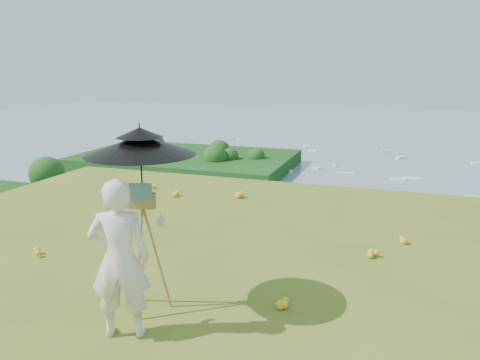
% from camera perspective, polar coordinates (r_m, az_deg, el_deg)
% --- Properties ---
extents(ground, '(14.00, 14.00, 0.00)m').
position_cam_1_polar(ground, '(6.44, -4.88, -14.68)').
color(ground, '#506E1F').
rests_on(ground, ground).
extents(shoreline_tier, '(170.00, 28.00, 8.00)m').
position_cam_1_polar(shoreline_tier, '(89.20, 15.97, -13.08)').
color(shoreline_tier, '#746A5D').
rests_on(shoreline_tier, bay_water).
extents(bay_water, '(700.00, 700.00, 0.00)m').
position_cam_1_polar(bay_water, '(247.96, 18.30, 4.16)').
color(bay_water, slate).
rests_on(bay_water, ground).
extents(peninsula, '(90.00, 60.00, 12.00)m').
position_cam_1_polar(peninsula, '(180.73, -6.67, 3.13)').
color(peninsula, black).
rests_on(peninsula, bay_water).
extents(slope_trees, '(110.00, 50.00, 6.00)m').
position_cam_1_polar(slope_trees, '(44.09, 14.56, -11.16)').
color(slope_trees, '#1D4B16').
rests_on(slope_trees, forest_slope).
extents(harbor_town, '(110.00, 22.00, 5.00)m').
position_cam_1_polar(harbor_town, '(86.55, 16.25, -9.21)').
color(harbor_town, beige).
rests_on(harbor_town, shoreline_tier).
extents(moored_boats, '(140.00, 140.00, 0.70)m').
position_cam_1_polar(moored_boats, '(170.82, 13.58, 0.65)').
color(moored_boats, white).
rests_on(moored_boats, bay_water).
extents(wildflowers, '(10.00, 10.50, 0.12)m').
position_cam_1_polar(wildflowers, '(6.61, -3.99, -13.28)').
color(wildflowers, yellow).
rests_on(wildflowers, ground).
extents(painter, '(0.80, 0.67, 1.87)m').
position_cam_1_polar(painter, '(5.50, -14.47, -9.37)').
color(painter, silver).
rests_on(painter, ground).
extents(field_easel, '(0.80, 0.80, 1.69)m').
position_cam_1_polar(field_easel, '(6.03, -11.55, -8.07)').
color(field_easel, olive).
rests_on(field_easel, ground).
extents(sun_umbrella, '(1.61, 1.61, 1.01)m').
position_cam_1_polar(sun_umbrella, '(5.76, -11.96, 1.80)').
color(sun_umbrella, black).
rests_on(sun_umbrella, field_easel).
extents(painter_cap, '(0.23, 0.26, 0.10)m').
position_cam_1_polar(painter_cap, '(5.23, -15.03, -0.42)').
color(painter_cap, '#D4747C').
rests_on(painter_cap, painter).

